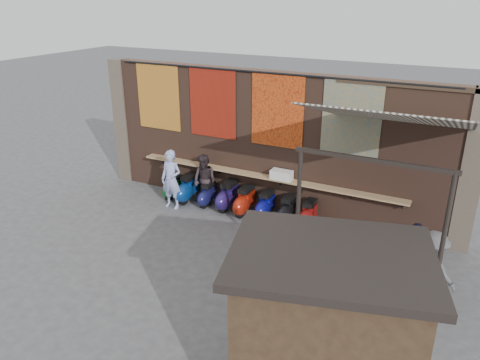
% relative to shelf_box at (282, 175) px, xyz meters
% --- Properties ---
extents(ground, '(70.00, 70.00, 0.00)m').
position_rel_shelf_box_xyz_m(ground, '(-0.56, -2.30, -1.26)').
color(ground, '#474749').
rests_on(ground, ground).
extents(brick_wall, '(10.00, 0.40, 4.00)m').
position_rel_shelf_box_xyz_m(brick_wall, '(-0.56, 0.40, 0.74)').
color(brick_wall, brown).
rests_on(brick_wall, ground).
extents(pier_left, '(0.50, 0.50, 4.00)m').
position_rel_shelf_box_xyz_m(pier_left, '(-5.76, 0.40, 0.74)').
color(pier_left, '#4C4238').
rests_on(pier_left, ground).
extents(pier_right, '(0.50, 0.50, 4.00)m').
position_rel_shelf_box_xyz_m(pier_right, '(4.64, 0.40, 0.74)').
color(pier_right, '#4C4238').
rests_on(pier_right, ground).
extents(eating_counter, '(8.00, 0.32, 0.05)m').
position_rel_shelf_box_xyz_m(eating_counter, '(-0.56, 0.03, -0.16)').
color(eating_counter, '#9E7A51').
rests_on(eating_counter, brick_wall).
extents(shelf_box, '(0.60, 0.31, 0.26)m').
position_rel_shelf_box_xyz_m(shelf_box, '(0.00, 0.00, 0.00)').
color(shelf_box, white).
rests_on(shelf_box, eating_counter).
extents(tapestry_redgold, '(1.50, 0.02, 2.00)m').
position_rel_shelf_box_xyz_m(tapestry_redgold, '(-4.16, 0.18, 1.74)').
color(tapestry_redgold, maroon).
rests_on(tapestry_redgold, brick_wall).
extents(tapestry_sun, '(1.50, 0.02, 2.00)m').
position_rel_shelf_box_xyz_m(tapestry_sun, '(-2.26, 0.18, 1.74)').
color(tapestry_sun, red).
rests_on(tapestry_sun, brick_wall).
extents(tapestry_orange, '(1.50, 0.02, 2.00)m').
position_rel_shelf_box_xyz_m(tapestry_orange, '(-0.26, 0.18, 1.74)').
color(tapestry_orange, '#C74E18').
rests_on(tapestry_orange, brick_wall).
extents(tapestry_multi, '(1.50, 0.02, 2.00)m').
position_rel_shelf_box_xyz_m(tapestry_multi, '(1.74, 0.18, 1.74)').
color(tapestry_multi, '#235B81').
rests_on(tapestry_multi, brick_wall).
extents(hang_rail, '(9.50, 0.06, 0.06)m').
position_rel_shelf_box_xyz_m(hang_rail, '(-0.56, 0.17, 2.72)').
color(hang_rail, black).
rests_on(hang_rail, brick_wall).
extents(scooter_stool_0, '(0.32, 0.72, 0.68)m').
position_rel_shelf_box_xyz_m(scooter_stool_0, '(-3.44, -0.31, -0.91)').
color(scooter_stool_0, '#0D5B1D').
rests_on(scooter_stool_0, ground).
extents(scooter_stool_1, '(0.40, 0.88, 0.84)m').
position_rel_shelf_box_xyz_m(scooter_stool_1, '(-2.89, -0.33, -0.84)').
color(scooter_stool_1, navy).
rests_on(scooter_stool_1, ground).
extents(scooter_stool_2, '(0.33, 0.72, 0.69)m').
position_rel_shelf_box_xyz_m(scooter_stool_2, '(-2.21, -0.32, -0.91)').
color(scooter_stool_2, '#16184F').
rests_on(scooter_stool_2, ground).
extents(scooter_stool_3, '(0.40, 0.88, 0.84)m').
position_rel_shelf_box_xyz_m(scooter_stool_3, '(-1.55, -0.27, -0.84)').
color(scooter_stool_3, '#231655').
rests_on(scooter_stool_3, ground).
extents(scooter_stool_4, '(0.38, 0.85, 0.81)m').
position_rel_shelf_box_xyz_m(scooter_stool_4, '(-0.96, -0.35, -0.85)').
color(scooter_stool_4, '#A71E0C').
rests_on(scooter_stool_4, ground).
extents(scooter_stool_5, '(0.36, 0.80, 0.76)m').
position_rel_shelf_box_xyz_m(scooter_stool_5, '(-0.34, -0.27, -0.88)').
color(scooter_stool_5, navy).
rests_on(scooter_stool_5, ground).
extents(scooter_stool_6, '(0.35, 0.79, 0.75)m').
position_rel_shelf_box_xyz_m(scooter_stool_6, '(0.31, -0.27, -0.88)').
color(scooter_stool_6, black).
rests_on(scooter_stool_6, ground).
extents(scooter_stool_7, '(0.35, 0.79, 0.75)m').
position_rel_shelf_box_xyz_m(scooter_stool_7, '(0.93, -0.28, -0.88)').
color(scooter_stool_7, maroon).
rests_on(scooter_stool_7, ground).
extents(diner_left, '(0.65, 0.43, 1.76)m').
position_rel_shelf_box_xyz_m(diner_left, '(-3.08, -0.90, -0.37)').
color(diner_left, '#9AA6E0').
rests_on(diner_left, ground).
extents(diner_right, '(0.85, 0.72, 1.56)m').
position_rel_shelf_box_xyz_m(diner_right, '(-2.31, -0.30, -0.48)').
color(diner_right, '#2F2428').
rests_on(diner_right, ground).
extents(shopper_navy, '(0.97, 0.67, 1.53)m').
position_rel_shelf_box_xyz_m(shopper_navy, '(3.83, -1.94, -0.49)').
color(shopper_navy, black).
rests_on(shopper_navy, ground).
extents(shopper_grey, '(1.20, 0.97, 1.62)m').
position_rel_shelf_box_xyz_m(shopper_grey, '(4.20, -2.34, -0.44)').
color(shopper_grey, '#504F53').
rests_on(shopper_grey, ground).
extents(shopper_tan, '(0.81, 0.88, 1.51)m').
position_rel_shelf_box_xyz_m(shopper_tan, '(2.43, -2.49, -0.50)').
color(shopper_tan, '#875C55').
rests_on(shopper_tan, ground).
extents(market_stall, '(2.81, 2.38, 2.62)m').
position_rel_shelf_box_xyz_m(market_stall, '(3.08, -5.87, 0.06)').
color(market_stall, black).
rests_on(market_stall, ground).
extents(stall_roof, '(3.16, 2.72, 0.12)m').
position_rel_shelf_box_xyz_m(stall_roof, '(3.08, -5.87, 1.43)').
color(stall_roof, black).
rests_on(stall_roof, market_stall).
extents(stall_sign, '(1.17, 0.35, 0.50)m').
position_rel_shelf_box_xyz_m(stall_sign, '(2.84, -4.96, 0.65)').
color(stall_sign, gold).
rests_on(stall_sign, market_stall).
extents(stall_shelf, '(1.97, 0.61, 0.06)m').
position_rel_shelf_box_xyz_m(stall_shelf, '(2.84, -4.96, -0.30)').
color(stall_shelf, '#473321').
rests_on(stall_shelf, market_stall).
extents(awning_canvas, '(3.20, 3.28, 0.97)m').
position_rel_shelf_box_xyz_m(awning_canvas, '(2.94, -1.40, 2.29)').
color(awning_canvas, beige).
rests_on(awning_canvas, brick_wall).
extents(awning_ledger, '(3.30, 0.08, 0.12)m').
position_rel_shelf_box_xyz_m(awning_ledger, '(2.94, 0.19, 2.69)').
color(awning_ledger, '#33261C').
rests_on(awning_ledger, brick_wall).
extents(awning_header, '(3.00, 0.08, 0.08)m').
position_rel_shelf_box_xyz_m(awning_header, '(2.94, -2.90, 1.82)').
color(awning_header, black).
rests_on(awning_header, awning_post_left).
extents(awning_post_left, '(0.09, 0.09, 3.10)m').
position_rel_shelf_box_xyz_m(awning_post_left, '(1.54, -2.90, 0.29)').
color(awning_post_left, black).
rests_on(awning_post_left, ground).
extents(awning_post_right, '(0.09, 0.09, 3.10)m').
position_rel_shelf_box_xyz_m(awning_post_right, '(4.34, -2.90, 0.29)').
color(awning_post_right, black).
rests_on(awning_post_right, ground).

